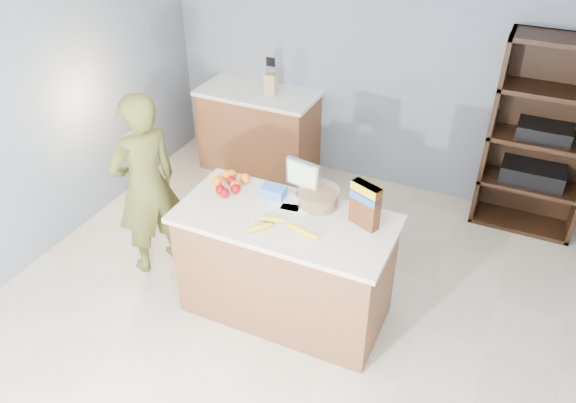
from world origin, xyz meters
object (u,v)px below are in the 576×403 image
at_px(counter_peninsula, 285,269).
at_px(tv, 303,176).
at_px(person, 146,186).
at_px(shelving_unit, 542,141).
at_px(cereal_box, 365,202).

xyz_separation_m(counter_peninsula, tv, (-0.00, 0.32, 0.64)).
xyz_separation_m(counter_peninsula, person, (-1.26, 0.06, 0.37)).
xyz_separation_m(shelving_unit, tv, (-1.55, -1.73, 0.19)).
distance_m(shelving_unit, cereal_box, 2.17).
bearing_deg(person, tv, 124.27).
bearing_deg(counter_peninsula, shelving_unit, 52.89).
relative_size(shelving_unit, person, 1.14).
height_order(shelving_unit, cereal_box, shelving_unit).
bearing_deg(shelving_unit, person, -144.75).
bearing_deg(counter_peninsula, cereal_box, 15.21).
bearing_deg(shelving_unit, cereal_box, -118.19).
bearing_deg(tv, cereal_box, -18.06).
xyz_separation_m(shelving_unit, person, (-2.81, -1.99, -0.07)).
height_order(person, tv, person).
bearing_deg(counter_peninsula, person, 177.20).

